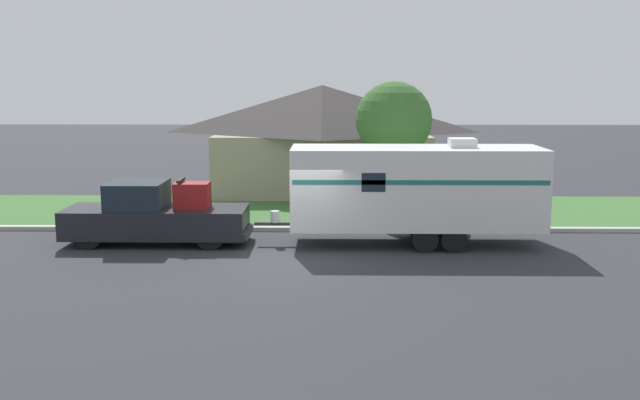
% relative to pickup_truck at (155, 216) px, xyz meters
% --- Properties ---
extents(ground_plane, '(120.00, 120.00, 0.00)m').
position_rel_pickup_truck_xyz_m(ground_plane, '(4.61, -1.83, -0.88)').
color(ground_plane, '#2D2D33').
extents(curb_strip, '(80.00, 0.30, 0.14)m').
position_rel_pickup_truck_xyz_m(curb_strip, '(4.61, 1.92, -0.81)').
color(curb_strip, '#ADADA8').
rests_on(curb_strip, ground_plane).
extents(lawn_strip, '(80.00, 7.00, 0.03)m').
position_rel_pickup_truck_xyz_m(lawn_strip, '(4.61, 5.57, -0.86)').
color(lawn_strip, '#3D6B33').
rests_on(lawn_strip, ground_plane).
extents(house_across_street, '(10.14, 6.53, 4.84)m').
position_rel_pickup_truck_xyz_m(house_across_street, '(5.12, 10.68, 1.63)').
color(house_across_street, gray).
rests_on(house_across_street, ground_plane).
extents(pickup_truck, '(5.77, 1.96, 2.06)m').
position_rel_pickup_truck_xyz_m(pickup_truck, '(0.00, 0.00, 0.00)').
color(pickup_truck, black).
rests_on(pickup_truck, ground_plane).
extents(travel_trailer, '(8.89, 2.37, 3.33)m').
position_rel_pickup_truck_xyz_m(travel_trailer, '(8.16, -0.00, 0.93)').
color(travel_trailer, black).
rests_on(travel_trailer, ground_plane).
extents(mailbox, '(0.48, 0.20, 1.34)m').
position_rel_pickup_truck_xyz_m(mailbox, '(7.47, 2.73, 0.15)').
color(mailbox, brown).
rests_on(mailbox, ground_plane).
extents(tree_in_yard, '(2.86, 2.86, 5.04)m').
position_rel_pickup_truck_xyz_m(tree_in_yard, '(7.85, 4.79, 2.72)').
color(tree_in_yard, brown).
rests_on(tree_in_yard, ground_plane).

